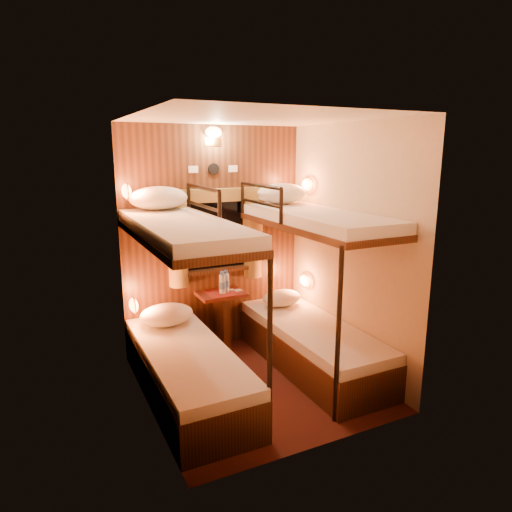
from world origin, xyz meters
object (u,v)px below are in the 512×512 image
table (222,313)px  bunk_left (186,337)px  bottle_left (222,284)px  bunk_right (312,314)px  bottle_right (226,283)px

table → bunk_left: bearing=-129.7°
table → bottle_left: size_ratio=2.67×
bunk_left → bunk_right: 1.30m
bunk_left → bottle_right: size_ratio=7.92×
bunk_right → bottle_right: 1.00m
bunk_left → bottle_left: bunk_left is taller
bottle_left → bottle_right: 0.07m
bottle_left → bunk_left: bearing=-130.8°
bunk_right → bottle_right: bunk_right is taller
table → bottle_left: 0.34m
bottle_left → bottle_right: bottle_left is taller
bunk_left → table: bearing=50.3°
table → bottle_right: bearing=6.7°
bunk_right → bottle_right: bearing=126.9°
bunk_left → bottle_right: (0.70, 0.79, 0.19)m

